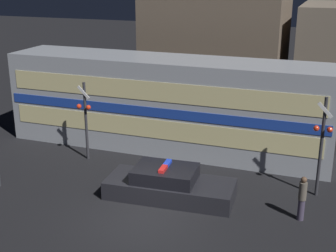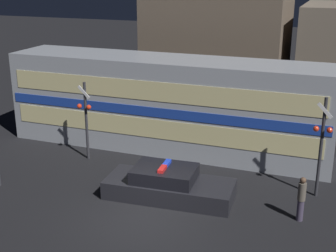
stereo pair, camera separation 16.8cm
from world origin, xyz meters
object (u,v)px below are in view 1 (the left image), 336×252
train (166,104)px  crossing_signal_near (322,142)px  police_car (169,185)px  pedestrian (302,198)px

train → crossing_signal_near: (7.08, -2.86, -0.00)m
train → police_car: bearing=-68.6°
train → crossing_signal_near: bearing=-22.0°
crossing_signal_near → police_car: bearing=-158.6°
police_car → crossing_signal_near: bearing=17.4°
train → pedestrian: 8.41m
pedestrian → crossing_signal_near: size_ratio=0.42×
pedestrian → crossing_signal_near: crossing_signal_near is taller
train → crossing_signal_near: train is taller
pedestrian → crossing_signal_near: bearing=79.2°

